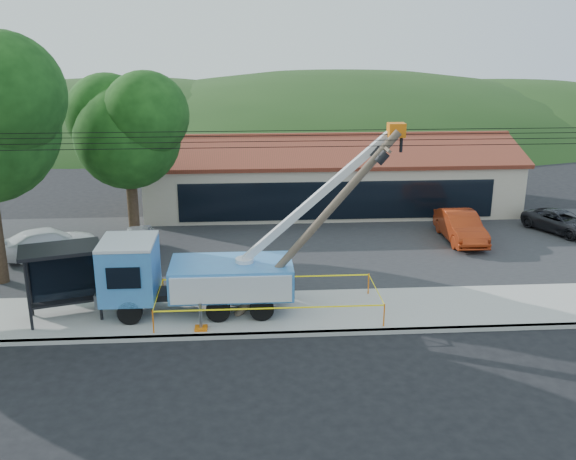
# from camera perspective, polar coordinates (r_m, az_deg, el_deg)

# --- Properties ---
(ground) EXTENTS (120.00, 120.00, 0.00)m
(ground) POSITION_cam_1_polar(r_m,az_deg,el_deg) (21.95, -0.21, -11.90)
(ground) COLOR black
(ground) RESTS_ON ground
(curb) EXTENTS (60.00, 0.25, 0.15)m
(curb) POSITION_cam_1_polar(r_m,az_deg,el_deg) (23.77, -0.54, -9.27)
(curb) COLOR #AEACA3
(curb) RESTS_ON ground
(sidewalk) EXTENTS (60.00, 4.00, 0.15)m
(sidewalk) POSITION_cam_1_polar(r_m,az_deg,el_deg) (25.48, -0.79, -7.36)
(sidewalk) COLOR #AEACA3
(sidewalk) RESTS_ON ground
(parking_lot) EXTENTS (60.00, 12.00, 0.10)m
(parking_lot) POSITION_cam_1_polar(r_m,az_deg,el_deg) (32.92, -1.55, -1.57)
(parking_lot) COLOR #28282B
(parking_lot) RESTS_ON ground
(strip_mall) EXTENTS (22.50, 8.53, 4.67)m
(strip_mall) POSITION_cam_1_polar(r_m,az_deg,el_deg) (40.42, 3.65, 4.69)
(strip_mall) COLOR #BDB196
(strip_mall) RESTS_ON ground
(tree_lot) EXTENTS (6.30, 5.60, 8.94)m
(tree_lot) POSITION_cam_1_polar(r_m,az_deg,el_deg) (32.94, -14.12, 8.97)
(tree_lot) COLOR #332316
(tree_lot) RESTS_ON ground
(hill_west) EXTENTS (78.40, 56.00, 28.00)m
(hill_west) POSITION_cam_1_polar(r_m,az_deg,el_deg) (76.14, -14.43, 8.74)
(hill_west) COLOR #1F3D16
(hill_west) RESTS_ON ground
(hill_center) EXTENTS (89.60, 64.00, 32.00)m
(hill_center) POSITION_cam_1_polar(r_m,az_deg,el_deg) (75.72, 4.75, 9.17)
(hill_center) COLOR #1F3D16
(hill_center) RESTS_ON ground
(hill_east) EXTENTS (72.80, 52.00, 26.00)m
(hill_east) POSITION_cam_1_polar(r_m,az_deg,el_deg) (81.13, 19.03, 8.84)
(hill_east) COLOR #1F3D16
(hill_east) RESTS_ON ground
(utility_truck) EXTENTS (11.57, 3.97, 7.32)m
(utility_truck) POSITION_cam_1_polar(r_m,az_deg,el_deg) (25.21, -8.48, -3.81)
(utility_truck) COLOR black
(utility_truck) RESTS_ON ground
(leaning_pole) EXTENTS (6.25, 1.68, 7.26)m
(leaning_pole) POSITION_cam_1_polar(r_m,az_deg,el_deg) (23.99, 3.15, 1.15)
(leaning_pole) COLOR brown
(leaning_pole) RESTS_ON ground
(bus_shelter) EXTENTS (3.32, 2.56, 2.83)m
(bus_shelter) POSITION_cam_1_polar(r_m,az_deg,el_deg) (25.72, -19.50, -2.95)
(bus_shelter) COLOR black
(bus_shelter) RESTS_ON ground
(caution_tape) EXTENTS (8.55, 3.15, 0.91)m
(caution_tape) POSITION_cam_1_polar(r_m,az_deg,el_deg) (25.10, -1.76, -5.91)
(caution_tape) COLOR orange
(caution_tape) RESTS_ON ground
(car_silver) EXTENTS (1.94, 4.15, 1.37)m
(car_silver) POSITION_cam_1_polar(r_m,az_deg,el_deg) (32.46, -13.13, -2.41)
(car_silver) COLOR silver
(car_silver) RESTS_ON ground
(car_red) EXTENTS (1.65, 4.70, 1.55)m
(car_red) POSITION_cam_1_polar(r_m,az_deg,el_deg) (35.05, 14.99, -1.07)
(car_red) COLOR #9D2D0F
(car_red) RESTS_ON ground
(car_white) EXTENTS (5.01, 3.89, 1.35)m
(car_white) POSITION_cam_1_polar(r_m,az_deg,el_deg) (33.78, -20.31, -2.28)
(car_white) COLOR white
(car_white) RESTS_ON ground
(car_dark) EXTENTS (3.71, 4.69, 1.18)m
(car_dark) POSITION_cam_1_polar(r_m,az_deg,el_deg) (38.31, 23.02, -0.32)
(car_dark) COLOR black
(car_dark) RESTS_ON ground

